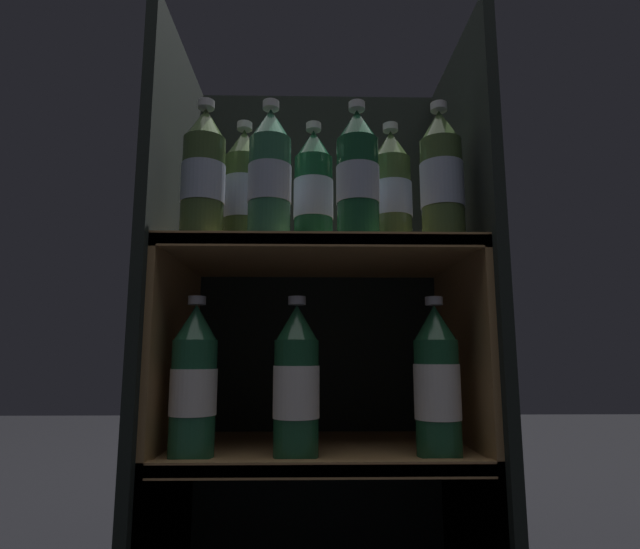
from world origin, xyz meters
The scene contains 15 objects.
fridge_back_wall centered at (0.00, 0.35, 0.52)m, with size 0.60×0.02×1.05m, color black.
fridge_side_left centered at (-0.29, 0.17, 0.52)m, with size 0.02×0.38×1.05m, color black.
fridge_side_right centered at (0.29, 0.17, 0.52)m, with size 0.02×0.38×1.05m, color black.
shelf_lower centered at (0.00, 0.16, 0.21)m, with size 0.56×0.34×0.27m.
shelf_upper centered at (0.00, 0.16, 0.44)m, with size 0.56×0.34×0.62m.
bottle_upper_front_0 centered at (-0.21, 0.06, 0.74)m, with size 0.08×0.08×0.26m.
bottle_upper_front_1 centered at (-0.09, 0.06, 0.74)m, with size 0.08×0.08×0.26m.
bottle_upper_front_2 centered at (0.07, 0.06, 0.74)m, with size 0.08×0.08×0.26m.
bottle_upper_front_3 centered at (0.22, 0.06, 0.74)m, with size 0.08×0.08×0.26m.
bottle_upper_back_0 centered at (-0.15, 0.15, 0.74)m, with size 0.08×0.08×0.26m.
bottle_upper_back_1 centered at (-0.01, 0.15, 0.74)m, with size 0.08×0.08×0.26m.
bottle_upper_back_2 centered at (0.14, 0.15, 0.74)m, with size 0.08×0.08×0.26m.
bottle_lower_front_0 centered at (-0.21, 0.06, 0.38)m, with size 0.08×0.08×0.26m.
bottle_lower_front_1 centered at (-0.04, 0.06, 0.38)m, with size 0.08×0.08×0.26m.
bottle_lower_front_2 centered at (0.19, 0.06, 0.38)m, with size 0.08×0.08×0.26m.
Camera 1 is at (-0.02, -0.78, 0.42)m, focal length 28.00 mm.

